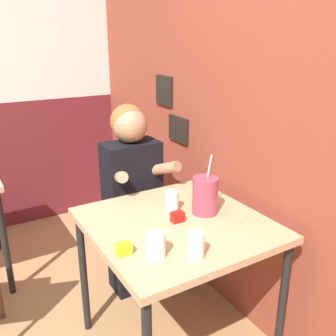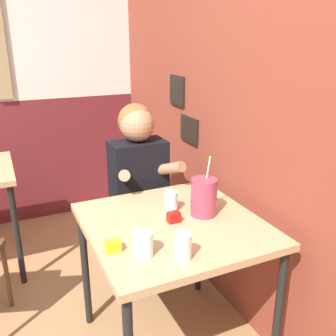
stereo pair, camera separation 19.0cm
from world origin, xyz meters
name	(u,v)px [view 1 (the left image)]	position (x,y,z in m)	size (l,w,h in m)	color
brick_wall_right	(183,78)	(1.16, 1.19, 1.35)	(0.08, 4.37, 2.70)	brown
main_table	(177,236)	(0.65, 0.44, 0.69)	(0.82, 0.84, 0.76)	tan
person_seated	(132,197)	(0.70, 1.03, 0.66)	(0.42, 0.41, 1.24)	black
cocktail_pitcher	(205,195)	(0.82, 0.45, 0.86)	(0.13, 0.13, 0.31)	#99384C
glass_near_pitcher	(155,245)	(0.41, 0.22, 0.82)	(0.08, 0.08, 0.11)	silver
glass_center	(172,201)	(0.70, 0.56, 0.82)	(0.07, 0.07, 0.11)	silver
glass_far_side	(196,245)	(0.55, 0.14, 0.82)	(0.07, 0.07, 0.11)	silver
condiment_ketchup	(177,217)	(0.65, 0.44, 0.79)	(0.06, 0.04, 0.05)	#B7140F
condiment_mustard	(124,249)	(0.31, 0.31, 0.79)	(0.06, 0.04, 0.05)	yellow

